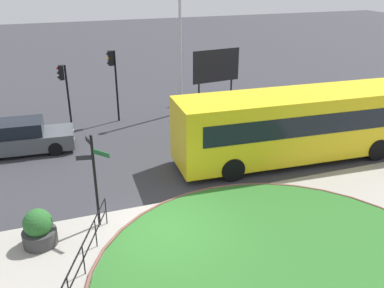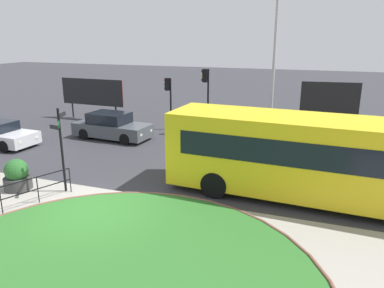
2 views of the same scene
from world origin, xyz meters
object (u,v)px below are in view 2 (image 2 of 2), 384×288
Objects in this scene: billboard_left at (330,101)px; billboard_right at (92,93)px; traffic_light_far at (168,92)px; planter_kerbside at (17,176)px; lamppost_tall at (274,65)px; bus_yellow at (318,158)px; traffic_light_near at (206,87)px; signpost_directional at (61,144)px; car_trailing at (112,127)px.

billboard_left is 0.66× the size of billboard_right.
traffic_light_far reaches higher than planter_kerbside.
billboard_right is at bearing 174.96° from lamppost_tall.
planter_kerbside is (-11.33, -12.90, -1.55)m from billboard_left.
bus_yellow is 10.30m from traffic_light_near.
traffic_light_far is 0.98× the size of billboard_left.
signpost_directional is at bearing -162.01° from bus_yellow.
traffic_light_near reaches higher than traffic_light_far.
traffic_light_far reaches higher than billboard_right.
billboard_right is (-6.27, 0.87, -0.48)m from traffic_light_far.
signpost_directional is 0.41× the size of lamppost_tall.
car_trailing is (-2.47, 7.41, -1.23)m from signpost_directional.
billboard_right reaches higher than planter_kerbside.
lamppost_tall reaches higher than traffic_light_near.
lamppost_tall is at bearing 52.65° from planter_kerbside.
traffic_light_near is at bearing 67.86° from planter_kerbside.
signpost_directional is 0.71× the size of car_trailing.
traffic_light_near is at bearing -6.67° from billboard_right.
signpost_directional is at bearing 71.09° from traffic_light_near.
traffic_light_far is 11.31m from planter_kerbside.
billboard_left reaches higher than billboard_right.
billboard_right is at bearing 119.42° from signpost_directional.
car_trailing is 6.04m from traffic_light_near.
signpost_directional is 0.98× the size of billboard_left.
bus_yellow is at bearing 139.47° from traffic_light_far.
signpost_directional is 12.32m from lamppost_tall.
traffic_light_near is 1.20× the size of traffic_light_far.
lamppost_tall is at bearing -152.35° from billboard_left.
car_trailing is 0.93× the size of billboard_right.
lamppost_tall reaches higher than billboard_right.
car_trailing is at bearing -161.68° from lamppost_tall.
car_trailing is 7.87m from planter_kerbside.
bus_yellow is 8.76m from lamppost_tall.
lamppost_tall is (3.89, 0.13, 1.39)m from traffic_light_near.
car_trailing is 9.92m from lamppost_tall.
bus_yellow is at bearing -19.23° from car_trailing.
traffic_light_far is (-0.18, 10.58, 0.49)m from signpost_directional.
planter_kerbside is (-8.21, -10.76, -3.73)m from lamppost_tall.
signpost_directional is 15.62m from billboard_left.
billboard_right is (-3.99, 4.04, 1.25)m from car_trailing.
traffic_light_far reaches higher than bus_yellow.
billboard_left is 17.24m from planter_kerbside.
planter_kerbside is at bearing -127.35° from lamppost_tall.
car_trailing is at bearing 54.78° from traffic_light_far.
planter_kerbside is (4.56, -11.89, -1.40)m from billboard_right.
bus_yellow is 11.45m from planter_kerbside.
signpost_directional is 10.51m from traffic_light_near.
traffic_light_near is at bearing 133.86° from bus_yellow.
billboard_right is (-12.77, 1.13, -2.33)m from lamppost_tall.
bus_yellow is 10.02m from billboard_left.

